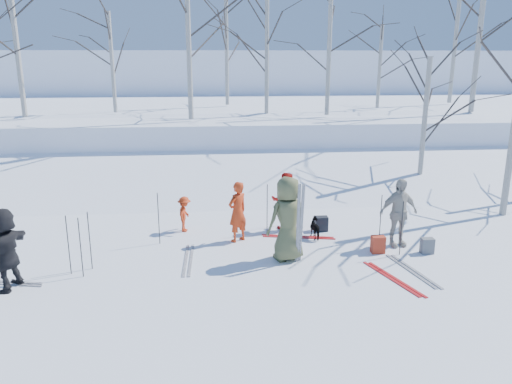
{
  "coord_description": "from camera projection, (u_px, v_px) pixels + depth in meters",
  "views": [
    {
      "loc": [
        -1.1,
        -10.61,
        4.61
      ],
      "look_at": [
        0.0,
        1.5,
        1.3
      ],
      "focal_mm": 35.0,
      "sensor_mm": 36.0,
      "label": 1
    }
  ],
  "objects": [
    {
      "name": "birch_plateau_c",
      "position": [
        14.0,
        28.0,
        19.68
      ],
      "size": [
        5.51,
        5.51,
        7.01
      ],
      "primitive_type": null,
      "color": "silver",
      "rests_on": "snow_plateau"
    },
    {
      "name": "ski_pair_c",
      "position": [
        413.0,
        271.0,
        11.07
      ],
      "size": [
        0.97,
        1.98,
        0.02
      ],
      "primitive_type": null,
      "rotation": [
        0.0,
        0.0,
        0.21
      ],
      "color": "silver",
      "rests_on": "ground"
    },
    {
      "name": "ski_pair_a",
      "position": [
        298.0,
        237.0,
        13.16
      ],
      "size": [
        0.94,
        1.98,
        0.02
      ],
      "primitive_type": null,
      "rotation": [
        0.0,
        0.0,
        1.37
      ],
      "color": "#B3191B",
      "rests_on": "ground"
    },
    {
      "name": "ground",
      "position": [
        262.0,
        263.0,
        11.51
      ],
      "size": [
        120.0,
        120.0,
        0.0
      ],
      "primitive_type": "plane",
      "color": "white",
      "rests_on": "ground"
    },
    {
      "name": "skier_redor_behind",
      "position": [
        285.0,
        201.0,
        13.62
      ],
      "size": [
        0.89,
        0.77,
        1.59
      ],
      "primitive_type": "imported",
      "rotation": [
        0.0,
        0.0,
        2.91
      ],
      "color": "#B6120E",
      "rests_on": "ground"
    },
    {
      "name": "backpack_red",
      "position": [
        378.0,
        244.0,
        12.08
      ],
      "size": [
        0.32,
        0.22,
        0.42
      ],
      "primitive_type": "cube",
      "color": "#AF311A",
      "rests_on": "ground"
    },
    {
      "name": "birch_plateau_d",
      "position": [
        482.0,
        12.0,
        21.44
      ],
      "size": [
        6.58,
        6.58,
        8.54
      ],
      "primitive_type": null,
      "color": "silver",
      "rests_on": "snow_plateau"
    },
    {
      "name": "dog",
      "position": [
        317.0,
        228.0,
        13.06
      ],
      "size": [
        0.39,
        0.67,
        0.53
      ],
      "primitive_type": "imported",
      "rotation": [
        0.0,
        0.0,
        3.32
      ],
      "color": "black",
      "rests_on": "ground"
    },
    {
      "name": "ski_pair_e",
      "position": [
        393.0,
        279.0,
        10.68
      ],
      "size": [
        1.32,
        2.02,
        0.02
      ],
      "primitive_type": null,
      "rotation": [
        0.0,
        0.0,
        0.31
      ],
      "color": "#B3191B",
      "rests_on": "ground"
    },
    {
      "name": "upright_ski_right",
      "position": [
        301.0,
        223.0,
        11.32
      ],
      "size": [
        0.1,
        0.23,
        1.89
      ],
      "primitive_type": "cube",
      "rotation": [
        0.1,
        0.0,
        0.15
      ],
      "color": "silver",
      "rests_on": "ground"
    },
    {
      "name": "birch_plateau_b",
      "position": [
        380.0,
        67.0,
        23.92
      ],
      "size": [
        3.32,
        3.32,
        3.88
      ],
      "primitive_type": null,
      "color": "silver",
      "rests_on": "snow_plateau"
    },
    {
      "name": "ski_pair_d",
      "position": [
        0.0,
        282.0,
        10.5
      ],
      "size": [
        0.98,
        1.98,
        0.02
      ],
      "primitive_type": null,
      "rotation": [
        0.0,
        0.0,
        1.36
      ],
      "color": "silver",
      "rests_on": "ground"
    },
    {
      "name": "upright_ski_left",
      "position": [
        298.0,
        224.0,
        11.3
      ],
      "size": [
        0.08,
        0.16,
        1.9
      ],
      "primitive_type": "cube",
      "rotation": [
        0.07,
        0.0,
        0.04
      ],
      "color": "silver",
      "rests_on": "ground"
    },
    {
      "name": "skier_red_north",
      "position": [
        238.0,
        212.0,
        12.69
      ],
      "size": [
        0.68,
        0.65,
        1.58
      ],
      "primitive_type": "imported",
      "rotation": [
        0.0,
        0.0,
        3.82
      ],
      "color": "red",
      "rests_on": "ground"
    },
    {
      "name": "far_hill",
      "position": [
        221.0,
        85.0,
        47.5
      ],
      "size": [
        90.0,
        30.0,
        6.0
      ],
      "primitive_type": "cube",
      "color": "white",
      "rests_on": "ground"
    },
    {
      "name": "skier_olive_center",
      "position": [
        288.0,
        219.0,
        11.48
      ],
      "size": [
        1.14,
        0.95,
        1.99
      ],
      "primitive_type": "imported",
      "rotation": [
        0.0,
        0.0,
        3.52
      ],
      "color": "#4F5332",
      "rests_on": "ground"
    },
    {
      "name": "skier_grey_west",
      "position": [
        5.0,
        249.0,
        10.05
      ],
      "size": [
        0.95,
        1.68,
        1.72
      ],
      "primitive_type": "imported",
      "rotation": [
        0.0,
        0.0,
        4.42
      ],
      "color": "black",
      "rests_on": "ground"
    },
    {
      "name": "ski_pole_a",
      "position": [
        380.0,
        221.0,
        12.37
      ],
      "size": [
        0.02,
        0.02,
        1.34
      ],
      "primitive_type": "cylinder",
      "color": "black",
      "rests_on": "ground"
    },
    {
      "name": "ski_pair_b",
      "position": [
        188.0,
        260.0,
        11.68
      ],
      "size": [
        0.26,
        1.91,
        0.02
      ],
      "primitive_type": null,
      "rotation": [
        0.0,
        0.0,
        -0.02
      ],
      "color": "silver",
      "rests_on": "ground"
    },
    {
      "name": "birch_plateau_i",
      "position": [
        227.0,
        45.0,
        25.12
      ],
      "size": [
        4.74,
        4.74,
        5.91
      ],
      "primitive_type": null,
      "color": "silver",
      "rests_on": "snow_plateau"
    },
    {
      "name": "ski_pole_f",
      "position": [
        267.0,
        208.0,
        13.38
      ],
      "size": [
        0.02,
        0.02,
        1.34
      ],
      "primitive_type": "cylinder",
      "color": "black",
      "rests_on": "ground"
    },
    {
      "name": "ski_pole_e",
      "position": [
        90.0,
        241.0,
        11.03
      ],
      "size": [
        0.02,
        0.02,
        1.34
      ],
      "primitive_type": "cylinder",
      "color": "black",
      "rests_on": "ground"
    },
    {
      "name": "birch_plateau_f",
      "position": [
        188.0,
        32.0,
        19.04
      ],
      "size": [
        5.23,
        5.23,
        6.62
      ],
      "primitive_type": null,
      "color": "silver",
      "rests_on": "snow_plateau"
    },
    {
      "name": "birch_plateau_g",
      "position": [
        112.0,
        63.0,
        21.83
      ],
      "size": [
        3.6,
        3.6,
        4.29
      ],
      "primitive_type": null,
      "color": "silver",
      "rests_on": "snow_plateau"
    },
    {
      "name": "birch_plateau_h",
      "position": [
        329.0,
        52.0,
        20.69
      ],
      "size": [
        4.22,
        4.22,
        5.16
      ],
      "primitive_type": null,
      "color": "silver",
      "rests_on": "snow_plateau"
    },
    {
      "name": "ski_pole_c",
      "position": [
        401.0,
        228.0,
        11.82
      ],
      "size": [
        0.02,
        0.02,
        1.34
      ],
      "primitive_type": "cylinder",
      "color": "black",
      "rests_on": "ground"
    },
    {
      "name": "skier_red_seated",
      "position": [
        185.0,
        214.0,
        13.5
      ],
      "size": [
        0.47,
        0.68,
        0.97
      ],
      "primitive_type": "imported",
      "rotation": [
        0.0,
        0.0,
        1.39
      ],
      "color": "red",
      "rests_on": "ground"
    },
    {
      "name": "snow_plateau",
      "position": [
        231.0,
        124.0,
        27.58
      ],
      "size": [
        70.0,
        18.0,
        2.2
      ],
      "primitive_type": "cube",
      "color": "white",
      "rests_on": "ground"
    },
    {
      "name": "birch_edge_e",
      "position": [
        424.0,
        125.0,
        17.26
      ],
      "size": [
        3.84,
        3.84,
        4.62
      ],
      "primitive_type": null,
      "color": "silver",
      "rests_on": "ground"
    },
    {
      "name": "ski_pole_b",
      "position": [
        68.0,
        245.0,
        10.78
      ],
      "size": [
        0.02,
        0.02,
        1.34
      ],
      "primitive_type": "cylinder",
      "color": "black",
      "rests_on": "ground"
    },
    {
      "name": "backpack_dark",
      "position": [
        321.0,
        224.0,
        13.61
      ],
      "size": [
        0.34,
        0.24,
        0.4
      ],
      "primitive_type": "cube",
      "color": "black",
      "rests_on": "ground"
    },
    {
      "name": "skier_cream_east",
      "position": [
        398.0,
        213.0,
        12.36
      ],
      "size": [
        1.07,
        0.59,
        1.73
      ],
      "primitive_type": "imported",
      "rotation": [
        0.0,
        0.0,
        0.17
      ],
      "color": "beige",
      "rests_on": "ground"
    },
    {
      "name": "birch_plateau_a",
      "position": [
        456.0,
        37.0,
        26.11
      ],
      "size": [
        5.34,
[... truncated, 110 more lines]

